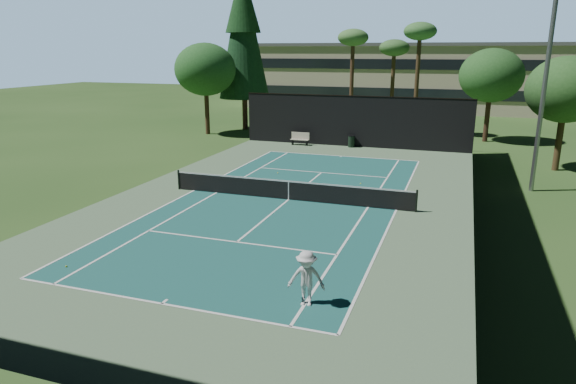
# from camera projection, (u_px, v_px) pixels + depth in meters

# --- Properties ---
(ground) EXTENTS (160.00, 160.00, 0.00)m
(ground) POSITION_uv_depth(u_px,v_px,m) (289.00, 200.00, 26.39)
(ground) COLOR #2A4D1D
(ground) RESTS_ON ground
(apron_slab) EXTENTS (18.00, 32.00, 0.01)m
(apron_slab) POSITION_uv_depth(u_px,v_px,m) (289.00, 200.00, 26.39)
(apron_slab) COLOR #557552
(apron_slab) RESTS_ON ground
(court_surface) EXTENTS (10.97, 23.77, 0.01)m
(court_surface) POSITION_uv_depth(u_px,v_px,m) (289.00, 200.00, 26.38)
(court_surface) COLOR #1B5651
(court_surface) RESTS_ON ground
(court_lines) EXTENTS (11.07, 23.87, 0.01)m
(court_lines) POSITION_uv_depth(u_px,v_px,m) (289.00, 200.00, 26.38)
(court_lines) COLOR white
(court_lines) RESTS_ON ground
(tennis_net) EXTENTS (12.90, 0.10, 1.10)m
(tennis_net) POSITION_uv_depth(u_px,v_px,m) (289.00, 189.00, 26.24)
(tennis_net) COLOR black
(tennis_net) RESTS_ON ground
(fence) EXTENTS (18.04, 32.05, 4.03)m
(fence) POSITION_uv_depth(u_px,v_px,m) (289.00, 161.00, 25.91)
(fence) COLOR black
(fence) RESTS_ON ground
(player) EXTENTS (1.21, 0.81, 1.74)m
(player) POSITION_uv_depth(u_px,v_px,m) (306.00, 278.00, 15.29)
(player) COLOR silver
(player) RESTS_ON ground
(tennis_ball_a) EXTENTS (0.07, 0.07, 0.07)m
(tennis_ball_a) POSITION_uv_depth(u_px,v_px,m) (66.00, 266.00, 18.18)
(tennis_ball_a) COLOR #B9CA2D
(tennis_ball_a) RESTS_ON ground
(tennis_ball_b) EXTENTS (0.08, 0.08, 0.08)m
(tennis_ball_b) POSITION_uv_depth(u_px,v_px,m) (263.00, 189.00, 28.32)
(tennis_ball_b) COLOR #B3CE2E
(tennis_ball_b) RESTS_ON ground
(tennis_ball_c) EXTENTS (0.08, 0.08, 0.08)m
(tennis_ball_c) POSITION_uv_depth(u_px,v_px,m) (361.00, 184.00, 29.47)
(tennis_ball_c) COLOR #D2F237
(tennis_ball_c) RESTS_ON ground
(tennis_ball_d) EXTENTS (0.08, 0.08, 0.08)m
(tennis_ball_d) POSITION_uv_depth(u_px,v_px,m) (278.00, 173.00, 32.02)
(tennis_ball_d) COLOR #CBD330
(tennis_ball_d) RESTS_ON ground
(park_bench) EXTENTS (1.50, 0.45, 1.02)m
(park_bench) POSITION_uv_depth(u_px,v_px,m) (300.00, 138.00, 41.52)
(park_bench) COLOR #BDB79D
(park_bench) RESTS_ON ground
(trash_bin) EXTENTS (0.56, 0.56, 0.95)m
(trash_bin) POSITION_uv_depth(u_px,v_px,m) (351.00, 141.00, 40.58)
(trash_bin) COLOR black
(trash_bin) RESTS_ON ground
(pine_tree) EXTENTS (4.80, 4.80, 15.00)m
(pine_tree) POSITION_uv_depth(u_px,v_px,m) (243.00, 27.00, 47.64)
(pine_tree) COLOR #482D1F
(pine_tree) RESTS_ON ground
(palm_a) EXTENTS (2.80, 2.80, 9.32)m
(palm_a) POSITION_uv_depth(u_px,v_px,m) (353.00, 42.00, 46.70)
(palm_a) COLOR #4D3321
(palm_a) RESTS_ON ground
(palm_b) EXTENTS (2.80, 2.80, 8.42)m
(palm_b) POSITION_uv_depth(u_px,v_px,m) (394.00, 51.00, 47.65)
(palm_b) COLOR #4A351F
(palm_b) RESTS_ON ground
(palm_c) EXTENTS (2.80, 2.80, 9.77)m
(palm_c) POSITION_uv_depth(u_px,v_px,m) (420.00, 36.00, 43.80)
(palm_c) COLOR #45321D
(palm_c) RESTS_ON ground
(decid_tree_a) EXTENTS (5.12, 5.12, 7.62)m
(decid_tree_a) POSITION_uv_depth(u_px,v_px,m) (491.00, 76.00, 41.86)
(decid_tree_a) COLOR #3F271B
(decid_tree_a) RESTS_ON ground
(decid_tree_b) EXTENTS (4.80, 4.80, 7.14)m
(decid_tree_b) POSITION_uv_depth(u_px,v_px,m) (566.00, 90.00, 31.59)
(decid_tree_b) COLOR #4E3A21
(decid_tree_b) RESTS_ON ground
(decid_tree_c) EXTENTS (5.44, 5.44, 8.09)m
(decid_tree_c) POSITION_uv_depth(u_px,v_px,m) (205.00, 70.00, 45.63)
(decid_tree_c) COLOR #4E3421
(decid_tree_c) RESTS_ON ground
(campus_building) EXTENTS (40.50, 12.50, 8.30)m
(campus_building) POSITION_uv_depth(u_px,v_px,m) (402.00, 76.00, 67.17)
(campus_building) COLOR #C0B195
(campus_building) RESTS_ON ground
(light_pole) EXTENTS (0.90, 0.25, 12.22)m
(light_pole) POSITION_uv_depth(u_px,v_px,m) (547.00, 70.00, 26.38)
(light_pole) COLOR gray
(light_pole) RESTS_ON ground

